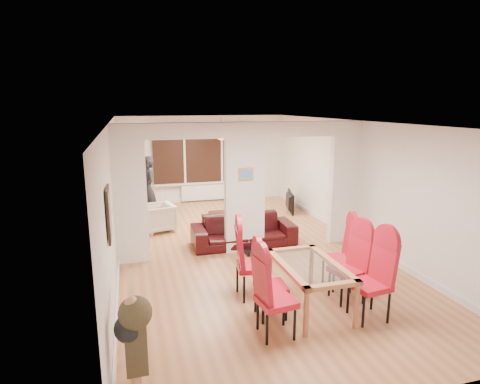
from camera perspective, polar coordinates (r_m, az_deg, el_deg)
name	(u,v)px	position (r m, az deg, el deg)	size (l,w,h in m)	color
floor	(245,250)	(8.32, 0.65, -8.26)	(5.00, 9.00, 0.01)	#AF7046
room_walls	(245,188)	(7.96, 0.67, 0.54)	(5.00, 9.00, 2.60)	silver
divider_wall	(245,188)	(7.96, 0.67, 0.54)	(5.00, 0.18, 2.60)	white
bay_window_blinds	(203,153)	(12.19, -5.25, 5.59)	(3.00, 0.08, 1.80)	black
radiator	(204,192)	(12.35, -5.11, 0.04)	(1.40, 0.08, 0.50)	white
pendant_light	(221,133)	(11.08, -2.68, 8.33)	(0.36, 0.36, 0.36)	orange
stair_newel	(133,321)	(4.89, -14.96, -17.26)	(0.40, 1.20, 1.10)	tan
wall_poster	(109,214)	(5.25, -18.17, -2.98)	(0.04, 0.52, 0.67)	gray
pillar_photo	(246,174)	(7.81, 0.88, 2.55)	(0.30, 0.03, 0.25)	#4C8CD8
dining_table	(309,286)	(6.08, 9.79, -13.02)	(0.82, 1.46, 0.69)	#AA693E
dining_chair_la	(276,295)	(5.29, 5.18, -14.35)	(0.45, 0.45, 1.12)	#B31226
dining_chair_lb	(271,282)	(5.72, 4.42, -12.60)	(0.42, 0.42, 1.05)	#B31226
dining_chair_lc	(253,261)	(6.25, 1.81, -9.76)	(0.46, 0.46, 1.16)	#B31226
dining_chair_ra	(370,279)	(5.90, 17.96, -11.69)	(0.47, 0.47, 1.17)	#B31226
dining_chair_rb	(347,265)	(6.34, 15.04, -10.03)	(0.45, 0.45, 1.12)	#B31226
dining_chair_rc	(339,255)	(6.77, 13.91, -8.66)	(0.44, 0.44, 1.09)	#B31226
sofa	(243,230)	(8.53, 0.50, -5.49)	(2.17, 0.85, 0.63)	black
armchair	(158,217)	(9.64, -11.53, -3.57)	(0.71, 0.69, 0.65)	beige
person	(148,190)	(10.28, -12.98, 0.32)	(0.40, 0.61, 1.68)	black
television	(287,202)	(11.23, 6.71, -1.35)	(0.13, 0.98, 0.56)	black
coffee_table	(227,216)	(10.41, -1.87, -3.39)	(0.89, 0.45, 0.21)	black
bottle	(231,206)	(10.43, -1.25, -1.97)	(0.07, 0.07, 0.28)	#143F19
bowl	(233,210)	(10.45, -1.06, -2.60)	(0.22, 0.22, 0.05)	black
shoes	(251,252)	(8.10, 1.63, -8.49)	(0.24, 0.26, 0.10)	black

